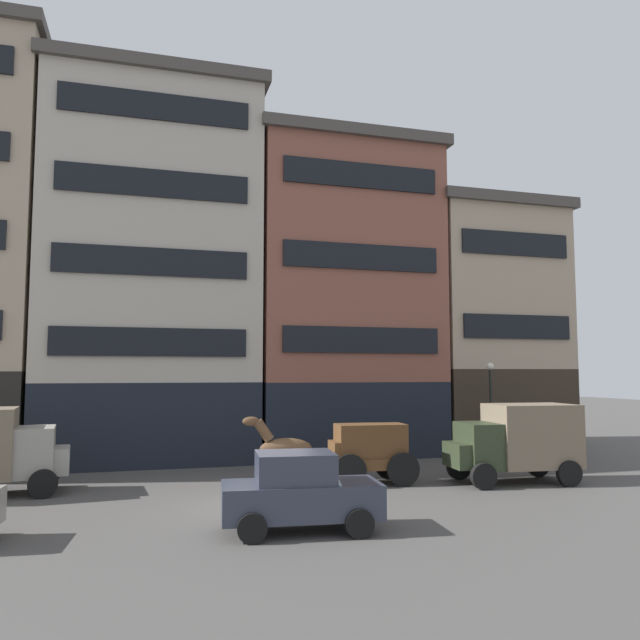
{
  "coord_description": "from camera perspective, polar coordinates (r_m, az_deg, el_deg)",
  "views": [
    {
      "loc": [
        -3.32,
        -17.13,
        3.72
      ],
      "look_at": [
        2.17,
        2.12,
        5.42
      ],
      "focal_mm": 34.33,
      "sensor_mm": 36.0,
      "label": 1
    }
  ],
  "objects": [
    {
      "name": "ground_plane",
      "position": [
        17.84,
        -5.07,
        -16.88
      ],
      "size": [
        120.0,
        120.0,
        0.0
      ],
      "primitive_type": "plane",
      "color": "#4C4947"
    },
    {
      "name": "building_center_left",
      "position": [
        28.05,
        -15.38,
        4.52
      ],
      "size": [
        9.25,
        7.02,
        16.33
      ],
      "color": "black",
      "rests_on": "ground_plane"
    },
    {
      "name": "building_center_right",
      "position": [
        29.29,
        1.78,
        2.15
      ],
      "size": [
        8.77,
        7.02,
        14.5
      ],
      "color": "black",
      "rests_on": "ground_plane"
    },
    {
      "name": "building_far_right",
      "position": [
        32.27,
        14.67,
        -0.5
      ],
      "size": [
        7.04,
        7.02,
        12.08
      ],
      "color": "#33281E",
      "rests_on": "ground_plane"
    },
    {
      "name": "cargo_wagon",
      "position": [
        20.91,
        4.59,
        -11.91
      ],
      "size": [
        2.99,
        1.69,
        1.98
      ],
      "color": "brown",
      "rests_on": "ground_plane"
    },
    {
      "name": "draft_horse",
      "position": [
        20.07,
        -3.5,
        -11.86
      ],
      "size": [
        2.35,
        0.71,
        2.3
      ],
      "color": "#513823",
      "rests_on": "ground_plane"
    },
    {
      "name": "delivery_truck_far",
      "position": [
        22.08,
        17.81,
        -10.6
      ],
      "size": [
        4.47,
        2.43,
        2.62
      ],
      "color": "#2D3823",
      "rests_on": "ground_plane"
    },
    {
      "name": "sedan_dark",
      "position": [
        14.91,
        -1.9,
        -15.71
      ],
      "size": [
        3.84,
        2.16,
        1.83
      ],
      "color": "#333847",
      "rests_on": "ground_plane"
    },
    {
      "name": "pedestrian_officer",
      "position": [
        27.17,
        18.49,
        -10.39
      ],
      "size": [
        0.39,
        0.39,
        1.79
      ],
      "color": "#38332D",
      "rests_on": "ground_plane"
    },
    {
      "name": "streetlamp_curbside",
      "position": [
        27.42,
        15.63,
        -6.87
      ],
      "size": [
        0.32,
        0.32,
        4.12
      ],
      "color": "black",
      "rests_on": "ground_plane"
    }
  ]
}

